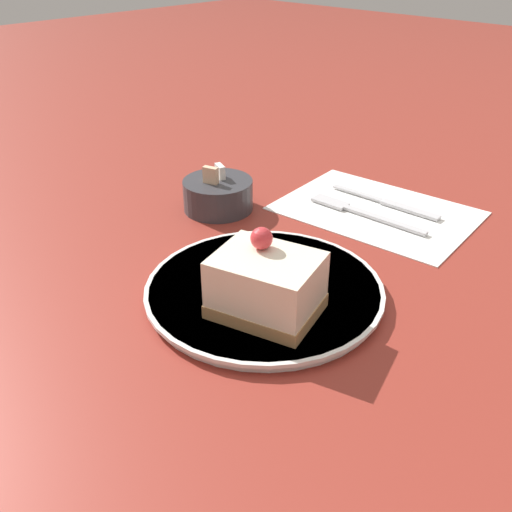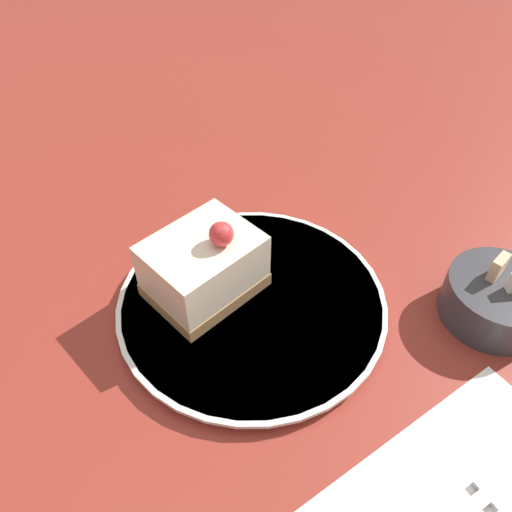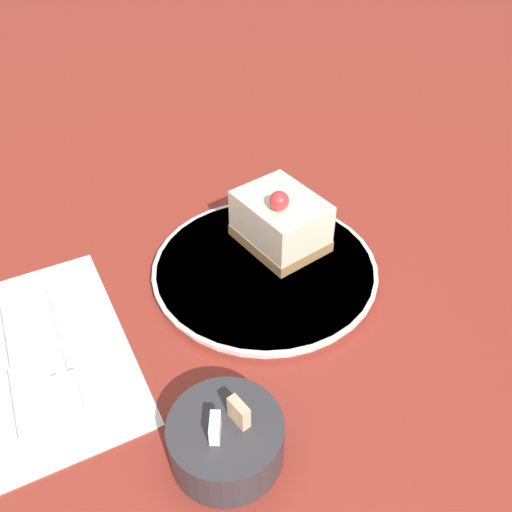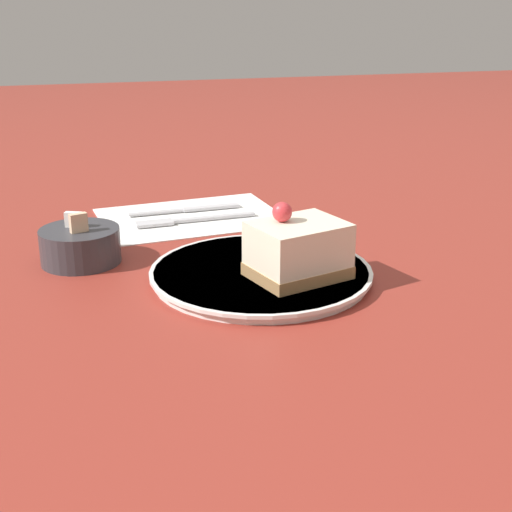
# 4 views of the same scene
# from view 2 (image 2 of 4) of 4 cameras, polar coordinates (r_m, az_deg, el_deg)

# --- Properties ---
(ground_plane) EXTENTS (4.00, 4.00, 0.00)m
(ground_plane) POSITION_cam_2_polar(r_m,az_deg,el_deg) (0.47, -1.13, -6.21)
(ground_plane) COLOR maroon
(plate) EXTENTS (0.25, 0.25, 0.01)m
(plate) POSITION_cam_2_polar(r_m,az_deg,el_deg) (0.47, -0.76, -4.95)
(plate) COLOR silver
(plate) RESTS_ON ground_plane
(cake_slice) EXTENTS (0.10, 0.11, 0.08)m
(cake_slice) POSITION_cam_2_polar(r_m,az_deg,el_deg) (0.45, -5.98, -1.18)
(cake_slice) COLOR #9E7547
(cake_slice) RESTS_ON plate
(fork) EXTENTS (0.02, 0.17, 0.00)m
(fork) POSITION_cam_2_polar(r_m,az_deg,el_deg) (0.40, 22.90, -25.28)
(fork) COLOR silver
(fork) RESTS_ON napkin
(sugar_bowl) EXTENTS (0.09, 0.09, 0.06)m
(sugar_bowl) POSITION_cam_2_polar(r_m,az_deg,el_deg) (0.50, 25.77, -4.46)
(sugar_bowl) COLOR #333338
(sugar_bowl) RESTS_ON ground_plane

